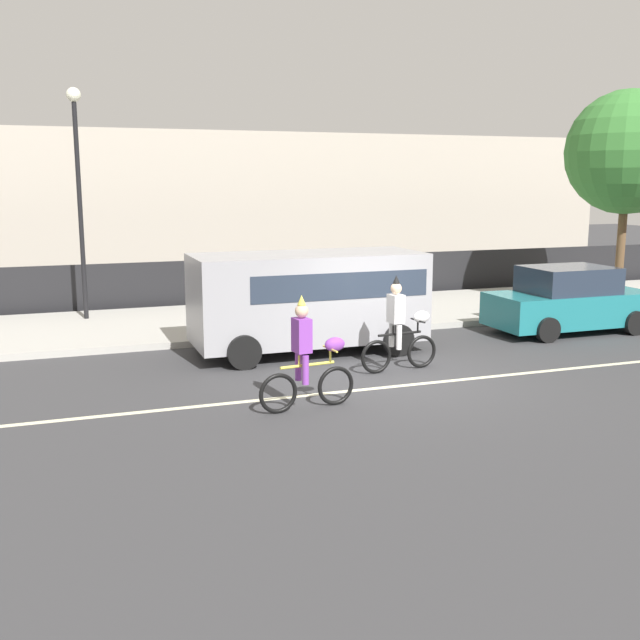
{
  "coord_description": "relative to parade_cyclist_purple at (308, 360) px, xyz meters",
  "views": [
    {
      "loc": [
        -6.13,
        -12.53,
        3.74
      ],
      "look_at": [
        -1.19,
        1.2,
        1.0
      ],
      "focal_mm": 42.0,
      "sensor_mm": 36.0,
      "label": 1
    }
  ],
  "objects": [
    {
      "name": "fence_line",
      "position": [
        2.27,
        10.65,
        -0.14
      ],
      "size": [
        40.0,
        0.08,
        1.4
      ],
      "primitive_type": "cube",
      "color": "black",
      "rests_on": "ground"
    },
    {
      "name": "street_tree_near_lamp",
      "position": [
        11.52,
        5.96,
        3.65
      ],
      "size": [
        3.46,
        3.46,
        6.08
      ],
      "color": "brown",
      "rests_on": "sidewalk_curb"
    },
    {
      "name": "parked_van_grey",
      "position": [
        1.42,
        3.95,
        0.44
      ],
      "size": [
        5.0,
        2.22,
        2.18
      ],
      "color": "#99999E",
      "rests_on": "ground"
    },
    {
      "name": "parked_car_teal",
      "position": [
        8.17,
        3.85,
        -0.06
      ],
      "size": [
        4.1,
        1.92,
        1.64
      ],
      "color": "#1E727A",
      "rests_on": "ground"
    },
    {
      "name": "road_centre_line",
      "position": [
        2.27,
        0.75,
        -0.84
      ],
      "size": [
        36.0,
        0.14,
        0.01
      ],
      "primitive_type": "cube",
      "color": "beige",
      "rests_on": "ground"
    },
    {
      "name": "ground_plane",
      "position": [
        2.27,
        1.25,
        -0.84
      ],
      "size": [
        80.0,
        80.0,
        0.0
      ],
      "primitive_type": "plane",
      "color": "#38383A"
    },
    {
      "name": "building_backdrop",
      "position": [
        4.01,
        19.25,
        1.89
      ],
      "size": [
        28.0,
        8.0,
        5.46
      ],
      "primitive_type": "cube",
      "color": "#B2A899",
      "rests_on": "ground"
    },
    {
      "name": "parade_cyclist_zebra",
      "position": [
        2.54,
        1.79,
        0.0
      ],
      "size": [
        1.72,
        0.5,
        1.92
      ],
      "color": "black",
      "rests_on": "ground"
    },
    {
      "name": "street_lamp_post",
      "position": [
        -3.09,
        9.01,
        3.15
      ],
      "size": [
        0.36,
        0.36,
        5.86
      ],
      "color": "black",
      "rests_on": "sidewalk_curb"
    },
    {
      "name": "parade_cyclist_purple",
      "position": [
        0.0,
        0.0,
        0.0
      ],
      "size": [
        1.72,
        0.5,
        1.92
      ],
      "color": "black",
      "rests_on": "ground"
    },
    {
      "name": "sidewalk_curb",
      "position": [
        2.27,
        7.75,
        -0.77
      ],
      "size": [
        60.0,
        5.0,
        0.15
      ],
      "primitive_type": "cube",
      "color": "#ADAAA3",
      "rests_on": "ground"
    }
  ]
}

